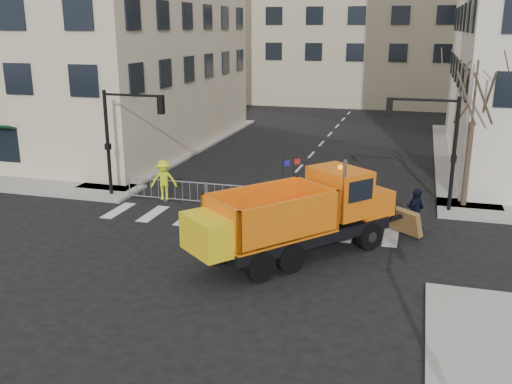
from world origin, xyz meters
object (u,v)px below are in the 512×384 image
(plow_truck, at_px, (296,215))
(cop_a, at_px, (364,204))
(worker, at_px, (164,180))
(newspaper_box, at_px, (369,188))
(cop_c, at_px, (415,211))
(cop_b, at_px, (415,208))

(plow_truck, xyz_separation_m, cop_a, (2.06, 4.64, -0.83))
(cop_a, xyz_separation_m, worker, (-9.76, 0.32, 0.30))
(cop_a, distance_m, worker, 9.76)
(plow_truck, xyz_separation_m, worker, (-7.70, 4.96, -0.54))
(newspaper_box, bearing_deg, cop_c, -37.00)
(worker, xyz_separation_m, newspaper_box, (9.68, 2.86, -0.44))
(plow_truck, bearing_deg, cop_a, 15.55)
(cop_a, bearing_deg, worker, -27.73)
(cop_a, distance_m, cop_c, 2.25)
(plow_truck, distance_m, newspaper_box, 8.13)
(cop_b, relative_size, newspaper_box, 1.59)
(cop_a, height_order, newspaper_box, cop_a)
(cop_a, relative_size, cop_c, 0.93)
(cop_a, bearing_deg, cop_b, 152.71)
(cop_c, distance_m, worker, 11.98)
(plow_truck, relative_size, cop_b, 5.23)
(cop_b, bearing_deg, cop_c, 110.92)
(cop_a, relative_size, worker, 0.85)
(plow_truck, bearing_deg, cop_b, -3.37)
(cop_b, height_order, cop_c, cop_c)
(cop_c, height_order, worker, worker)
(cop_b, relative_size, cop_c, 0.97)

